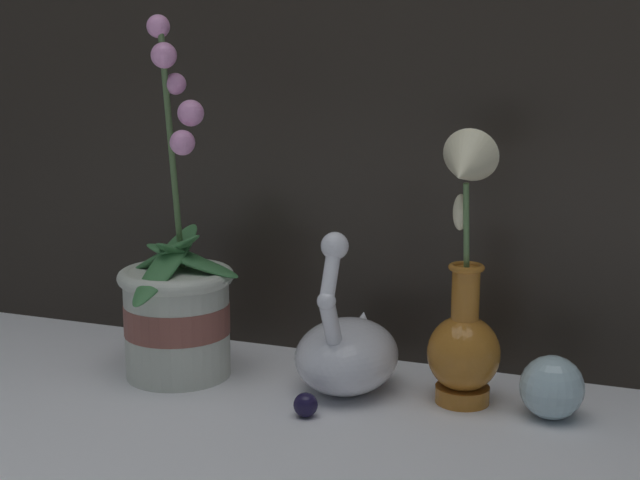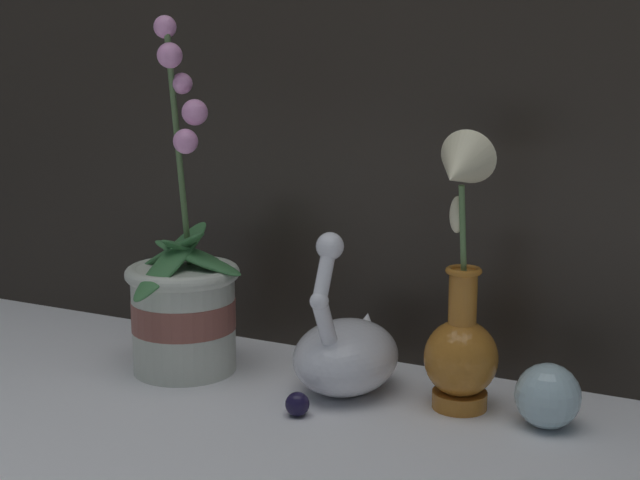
{
  "view_description": "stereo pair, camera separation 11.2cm",
  "coord_description": "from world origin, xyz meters",
  "px_view_note": "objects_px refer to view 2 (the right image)",
  "views": [
    {
      "loc": [
        0.35,
        -0.89,
        0.42
      ],
      "look_at": [
        -0.04,
        0.14,
        0.2
      ],
      "focal_mm": 50.0,
      "sensor_mm": 36.0,
      "label": 1
    },
    {
      "loc": [
        0.45,
        -0.85,
        0.42
      ],
      "look_at": [
        -0.04,
        0.14,
        0.2
      ],
      "focal_mm": 50.0,
      "sensor_mm": 36.0,
      "label": 2
    }
  ],
  "objects_px": {
    "blue_vase": "(461,310)",
    "glass_sphere": "(548,396)",
    "orchid_potted_plant": "(183,302)",
    "swan_figurine": "(344,350)"
  },
  "relations": [
    {
      "from": "swan_figurine",
      "to": "blue_vase",
      "type": "height_order",
      "value": "blue_vase"
    },
    {
      "from": "orchid_potted_plant",
      "to": "blue_vase",
      "type": "bearing_deg",
      "value": 4.63
    },
    {
      "from": "blue_vase",
      "to": "glass_sphere",
      "type": "relative_size",
      "value": 4.46
    },
    {
      "from": "blue_vase",
      "to": "glass_sphere",
      "type": "distance_m",
      "value": 0.14
    },
    {
      "from": "orchid_potted_plant",
      "to": "swan_figurine",
      "type": "xyz_separation_m",
      "value": [
        0.23,
        0.03,
        -0.04
      ]
    },
    {
      "from": "orchid_potted_plant",
      "to": "swan_figurine",
      "type": "height_order",
      "value": "orchid_potted_plant"
    },
    {
      "from": "orchid_potted_plant",
      "to": "glass_sphere",
      "type": "xyz_separation_m",
      "value": [
        0.49,
        0.03,
        -0.06
      ]
    },
    {
      "from": "blue_vase",
      "to": "glass_sphere",
      "type": "height_order",
      "value": "blue_vase"
    },
    {
      "from": "swan_figurine",
      "to": "blue_vase",
      "type": "bearing_deg",
      "value": 0.72
    },
    {
      "from": "orchid_potted_plant",
      "to": "swan_figurine",
      "type": "distance_m",
      "value": 0.23
    }
  ]
}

